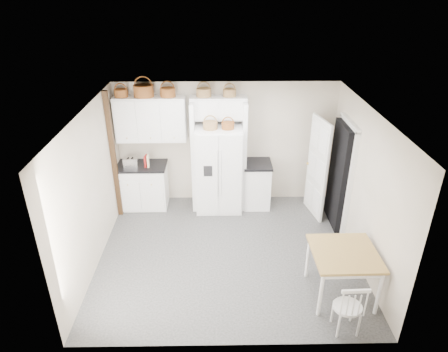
{
  "coord_description": "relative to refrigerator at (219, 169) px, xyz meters",
  "views": [
    {
      "loc": [
        -0.16,
        -5.77,
        4.45
      ],
      "look_at": [
        -0.06,
        0.4,
        1.34
      ],
      "focal_mm": 32.0,
      "sensor_mm": 36.0,
      "label": 1
    }
  ],
  "objects": [
    {
      "name": "door_slab",
      "position": [
        1.95,
        -0.27,
        0.12
      ],
      "size": [
        0.21,
        0.79,
        2.05
      ],
      "primitive_type": "cube",
      "rotation": [
        0.0,
        0.0,
        -1.36
      ],
      "color": "white",
      "rests_on": "floor"
    },
    {
      "name": "ceiling",
      "position": [
        0.15,
        -1.6,
        1.7
      ],
      "size": [
        4.5,
        4.5,
        0.0
      ],
      "primitive_type": "plane",
      "color": "white",
      "rests_on": "wall_back"
    },
    {
      "name": "upper_cabinet",
      "position": [
        -1.35,
        0.23,
        1.0
      ],
      "size": [
        1.4,
        0.34,
        0.9
      ],
      "primitive_type": "cube",
      "color": "white",
      "rests_on": "wall_back"
    },
    {
      "name": "basket_fridge_a",
      "position": [
        -0.16,
        -0.1,
        0.98
      ],
      "size": [
        0.28,
        0.28,
        0.15
      ],
      "primitive_type": "cylinder",
      "color": "brown",
      "rests_on": "refrigerator"
    },
    {
      "name": "dining_table",
      "position": [
        1.85,
        -2.65,
        -0.5
      ],
      "size": [
        0.97,
        0.97,
        0.8
      ],
      "primitive_type": "cube",
      "rotation": [
        0.0,
        0.0,
        0.01
      ],
      "color": "olive",
      "rests_on": "floor"
    },
    {
      "name": "base_cab_right",
      "position": [
        0.8,
        0.1,
        -0.43
      ],
      "size": [
        0.54,
        0.64,
        0.95
      ],
      "primitive_type": "cube",
      "color": "white",
      "rests_on": "floor"
    },
    {
      "name": "cookbook_red",
      "position": [
        -1.48,
        0.02,
        0.18
      ],
      "size": [
        0.06,
        0.17,
        0.24
      ],
      "primitive_type": "cube",
      "rotation": [
        0.0,
        0.0,
        -0.15
      ],
      "color": "maroon",
      "rests_on": "counter_left"
    },
    {
      "name": "bridge_cabinet",
      "position": [
        -0.0,
        0.23,
        1.22
      ],
      "size": [
        1.12,
        0.34,
        0.45
      ],
      "primitive_type": "cube",
      "color": "white",
      "rests_on": "wall_back"
    },
    {
      "name": "wall_back",
      "position": [
        0.15,
        0.4,
        0.4
      ],
      "size": [
        4.5,
        0.0,
        4.5
      ],
      "primitive_type": "plane",
      "rotation": [
        1.57,
        0.0,
        0.0
      ],
      "color": "#B6AA93",
      "rests_on": "floor"
    },
    {
      "name": "fridge_panel_left",
      "position": [
        -0.51,
        0.1,
        0.25
      ],
      "size": [
        0.08,
        0.6,
        2.3
      ],
      "primitive_type": "cube",
      "color": "white",
      "rests_on": "floor"
    },
    {
      "name": "basket_upper_b",
      "position": [
        -1.44,
        0.23,
        1.56
      ],
      "size": [
        0.38,
        0.38,
        0.23
      ],
      "primitive_type": "cylinder",
      "color": "brown",
      "rests_on": "upper_cabinet"
    },
    {
      "name": "cookbook_cream",
      "position": [
        -1.44,
        0.02,
        0.18
      ],
      "size": [
        0.05,
        0.17,
        0.24
      ],
      "primitive_type": "cube",
      "rotation": [
        0.0,
        0.0,
        0.1
      ],
      "color": "#F3E9AF",
      "rests_on": "counter_left"
    },
    {
      "name": "wall_left",
      "position": [
        -2.1,
        -1.6,
        0.4
      ],
      "size": [
        0.0,
        4.0,
        4.0
      ],
      "primitive_type": "plane",
      "rotation": [
        1.57,
        0.0,
        1.57
      ],
      "color": "#B6AA93",
      "rests_on": "floor"
    },
    {
      "name": "trim_post",
      "position": [
        -2.05,
        -0.25,
        0.4
      ],
      "size": [
        0.09,
        0.09,
        2.6
      ],
      "primitive_type": "cube",
      "color": "#3F2712",
      "rests_on": "floor"
    },
    {
      "name": "basket_bridge_a",
      "position": [
        -0.28,
        0.23,
        1.53
      ],
      "size": [
        0.29,
        0.29,
        0.16
      ],
      "primitive_type": "cylinder",
      "color": "brown",
      "rests_on": "bridge_cabinet"
    },
    {
      "name": "counter_right",
      "position": [
        0.8,
        0.1,
        0.07
      ],
      "size": [
        0.58,
        0.69,
        0.04
      ],
      "primitive_type": "cube",
      "color": "black",
      "rests_on": "base_cab_right"
    },
    {
      "name": "basket_upper_a",
      "position": [
        -1.87,
        0.23,
        1.52
      ],
      "size": [
        0.26,
        0.26,
        0.15
      ],
      "primitive_type": "cylinder",
      "color": "brown",
      "rests_on": "upper_cabinet"
    },
    {
      "name": "basket_fridge_b",
      "position": [
        0.18,
        -0.1,
        0.97
      ],
      "size": [
        0.25,
        0.25,
        0.13
      ],
      "primitive_type": "cylinder",
      "color": "brown",
      "rests_on": "refrigerator"
    },
    {
      "name": "toaster",
      "position": [
        -1.79,
        -0.01,
        0.16
      ],
      "size": [
        0.29,
        0.18,
        0.2
      ],
      "primitive_type": "cube",
      "rotation": [
        0.0,
        0.0,
        0.05
      ],
      "color": "silver",
      "rests_on": "counter_left"
    },
    {
      "name": "fridge_panel_right",
      "position": [
        0.51,
        0.1,
        0.25
      ],
      "size": [
        0.08,
        0.6,
        2.3
      ],
      "primitive_type": "cube",
      "color": "white",
      "rests_on": "floor"
    },
    {
      "name": "basket_upper_c",
      "position": [
        -0.98,
        0.23,
        1.53
      ],
      "size": [
        0.3,
        0.3,
        0.17
      ],
      "primitive_type": "cylinder",
      "color": "brown",
      "rests_on": "upper_cabinet"
    },
    {
      "name": "floor",
      "position": [
        0.15,
        -1.6,
        -0.9
      ],
      "size": [
        4.5,
        4.5,
        0.0
      ],
      "primitive_type": "plane",
      "color": "#2E2E2E",
      "rests_on": "ground"
    },
    {
      "name": "base_cab_left",
      "position": [
        -1.61,
        0.1,
        -0.44
      ],
      "size": [
        0.99,
        0.63,
        0.92
      ],
      "primitive_type": "cube",
      "color": "white",
      "rests_on": "floor"
    },
    {
      "name": "doorway_void",
      "position": [
        2.31,
        -0.6,
        0.12
      ],
      "size": [
        0.18,
        0.85,
        2.05
      ],
      "primitive_type": "cube",
      "color": "black",
      "rests_on": "floor"
    },
    {
      "name": "basket_bridge_b",
      "position": [
        0.21,
        0.23,
        1.52
      ],
      "size": [
        0.25,
        0.25,
        0.14
      ],
      "primitive_type": "cylinder",
      "color": "brown",
      "rests_on": "bridge_cabinet"
    },
    {
      "name": "wall_right",
      "position": [
        2.4,
        -1.6,
        0.4
      ],
      "size": [
        0.0,
        4.0,
        4.0
      ],
      "primitive_type": "plane",
      "rotation": [
        1.57,
        0.0,
        -1.57
      ],
      "color": "#B6AA93",
      "rests_on": "floor"
    },
    {
      "name": "windsor_chair",
      "position": [
        1.74,
        -3.35,
        -0.49
      ],
      "size": [
        0.41,
        0.38,
        0.82
      ],
      "primitive_type": "cube",
      "rotation": [
        0.0,
        0.0,
        0.04
      ],
      "color": "white",
      "rests_on": "floor"
    },
    {
      "name": "counter_left",
      "position": [
        -1.61,
        0.1,
        0.04
      ],
      "size": [
        1.04,
        0.67,
        0.04
      ],
      "primitive_type": "cube",
      "color": "black",
      "rests_on": "base_cab_left"
    },
    {
      "name": "refrigerator",
      "position": [
        0.0,
        0.0,
        0.0
      ],
      "size": [
        0.93,
        0.75,
        1.8
      ],
      "primitive_type": "cube",
      "color": "white",
      "rests_on": "floor"
    }
  ]
}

